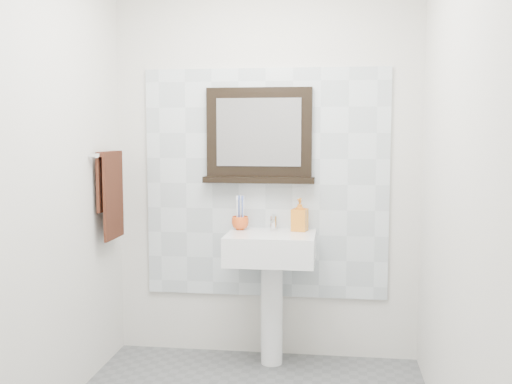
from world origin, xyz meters
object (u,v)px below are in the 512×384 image
framed_mirror (259,138)px  soap_dispenser (300,215)px  pedestal_sink (271,262)px  toothbrush_cup (240,223)px  hand_towel (111,188)px

framed_mirror → soap_dispenser: bearing=-16.6°
pedestal_sink → framed_mirror: framed_mirror is taller
toothbrush_cup → soap_dispenser: soap_dispenser is taller
soap_dispenser → hand_towel: (-1.17, -0.21, 0.17)m
framed_mirror → hand_towel: 1.00m
soap_dispenser → hand_towel: 1.20m
framed_mirror → hand_towel: framed_mirror is taller
toothbrush_cup → framed_mirror: 0.57m
framed_mirror → hand_towel: size_ratio=1.32×
pedestal_sink → soap_dispenser: bearing=31.7°
hand_towel → framed_mirror: bearing=17.6°
pedestal_sink → toothbrush_cup: (-0.21, 0.11, 0.23)m
pedestal_sink → toothbrush_cup: size_ratio=8.71×
toothbrush_cup → framed_mirror: framed_mirror is taller
pedestal_sink → soap_dispenser: soap_dispenser is taller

